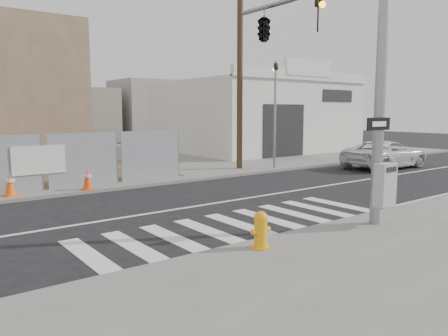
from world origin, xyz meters
TOP-DOWN VIEW (x-y plane):
  - ground at (0.00, 0.00)m, footprint 100.00×100.00m
  - sidewalk_far at (0.00, 14.00)m, footprint 50.00×20.00m
  - signal_pole at (2.49, -2.05)m, footprint 0.96×5.87m
  - far_signal_pole at (8.00, 4.60)m, footprint 0.16×0.20m
  - concrete_wall_right at (-0.50, 14.08)m, footprint 5.50×1.30m
  - auto_shop at (14.00, 12.97)m, footprint 12.00×10.20m
  - utility_pole_right at (6.50, 5.50)m, footprint 1.60×0.28m
  - fire_hydrant at (-1.11, -4.55)m, footprint 0.47×0.42m
  - suv at (13.17, 1.78)m, footprint 5.09×2.37m
  - traffic_cone_c at (-4.03, 4.64)m, footprint 0.52×0.52m
  - traffic_cone_d at (-1.57, 4.22)m, footprint 0.41×0.41m

SIDE VIEW (x-z plane):
  - ground at x=0.00m, z-range 0.00..0.00m
  - sidewalk_far at x=0.00m, z-range 0.00..0.12m
  - traffic_cone_d at x=-1.57m, z-range 0.11..0.88m
  - fire_hydrant at x=-1.11m, z-range 0.12..0.89m
  - traffic_cone_c at x=-4.03m, z-range 0.11..0.90m
  - suv at x=13.17m, z-range 0.00..1.41m
  - auto_shop at x=14.00m, z-range -0.44..5.51m
  - concrete_wall_right at x=-0.50m, z-range -0.62..7.38m
  - far_signal_pole at x=8.00m, z-range 0.68..6.28m
  - signal_pole at x=2.49m, z-range 1.28..8.28m
  - utility_pole_right at x=6.50m, z-range 0.20..10.20m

